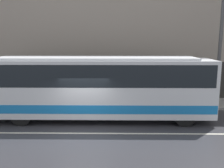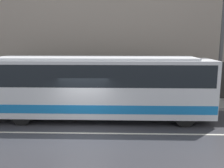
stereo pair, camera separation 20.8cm
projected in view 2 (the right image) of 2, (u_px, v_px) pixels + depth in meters
ground_plane at (82, 133)px, 11.84m from camera, size 60.00×60.00×0.00m
sidewalk at (93, 103)px, 17.08m from camera, size 60.00×2.69×0.16m
building_facade at (95, 23)px, 17.57m from camera, size 60.00×0.35×11.46m
lane_stripe at (82, 133)px, 11.84m from camera, size 54.00×0.14×0.01m
transit_bus at (96, 85)px, 13.59m from camera, size 12.41×2.50×3.46m
utility_pole_near at (221, 45)px, 15.43m from camera, size 0.22×0.22×7.73m
pedestrian_waiting at (74, 90)px, 17.49m from camera, size 0.36×0.36×1.59m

